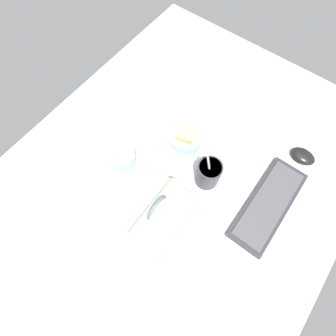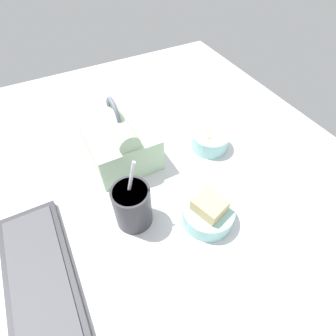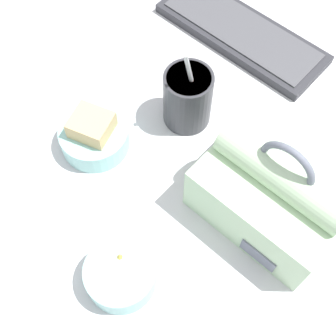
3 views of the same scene
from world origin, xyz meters
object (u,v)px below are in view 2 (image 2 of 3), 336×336
at_px(bento_bowl_snacks, 210,141).
at_px(bento_bowl_sandwich, 208,213).
at_px(keyboard, 40,280).
at_px(soup_cup, 132,205).
at_px(lunch_bag, 118,138).

bearing_deg(bento_bowl_snacks, bento_bowl_sandwich, 145.28).
distance_m(keyboard, bento_bowl_sandwich, 0.36).
distance_m(soup_cup, bento_bowl_snacks, 0.31).
bearing_deg(keyboard, bento_bowl_sandwich, -95.06).
distance_m(lunch_bag, bento_bowl_sandwich, 0.30).
distance_m(keyboard, lunch_bag, 0.37).
xyz_separation_m(soup_cup, bento_bowl_snacks, (0.12, -0.28, -0.03)).
distance_m(lunch_bag, soup_cup, 0.21).
relative_size(keyboard, lunch_bag, 1.60).
bearing_deg(bento_bowl_snacks, keyboard, 108.36).
bearing_deg(soup_cup, bento_bowl_snacks, -67.11).
xyz_separation_m(keyboard, lunch_bag, (0.25, -0.26, 0.05)).
bearing_deg(keyboard, lunch_bag, -45.69).
height_order(soup_cup, bento_bowl_snacks, soup_cup).
bearing_deg(bento_bowl_snacks, lunch_bag, 68.71).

